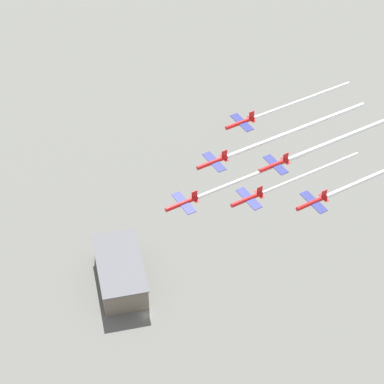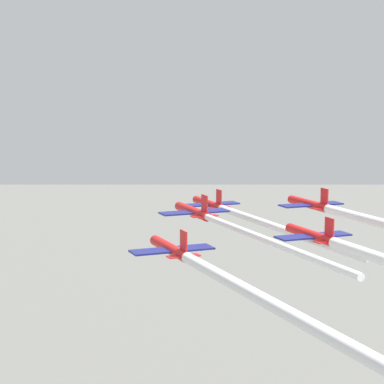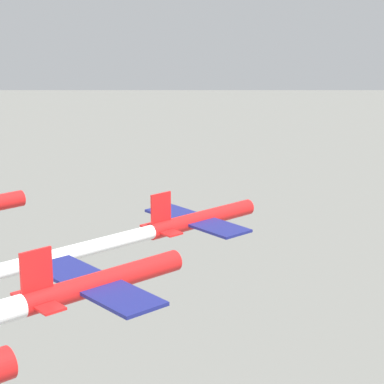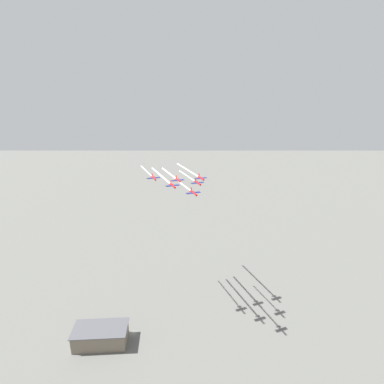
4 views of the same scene
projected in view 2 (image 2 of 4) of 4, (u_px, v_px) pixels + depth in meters
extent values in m
cylinder|color=red|center=(208.00, 204.00, 124.61)|extent=(4.43, 10.43, 1.29)
cube|color=navy|center=(210.00, 204.00, 123.96)|extent=(10.22, 5.66, 0.21)
cube|color=red|center=(219.00, 197.00, 120.42)|extent=(0.73, 1.83, 2.58)
cube|color=red|center=(219.00, 207.00, 120.64)|extent=(3.96, 2.36, 0.14)
cylinder|color=red|center=(192.00, 211.00, 105.94)|extent=(4.43, 10.43, 1.29)
cube|color=navy|center=(194.00, 212.00, 105.30)|extent=(10.22, 5.66, 0.21)
cube|color=red|center=(205.00, 204.00, 101.75)|extent=(0.73, 1.83, 2.58)
cube|color=red|center=(204.00, 216.00, 101.97)|extent=(3.96, 2.36, 0.14)
cylinder|color=red|center=(309.00, 204.00, 113.13)|extent=(4.43, 10.43, 1.29)
cube|color=navy|center=(311.00, 204.00, 112.49)|extent=(10.22, 5.66, 0.21)
cube|color=red|center=(324.00, 197.00, 108.95)|extent=(0.73, 1.83, 2.58)
cube|color=red|center=(324.00, 208.00, 109.17)|extent=(3.96, 2.36, 0.14)
cylinder|color=red|center=(170.00, 248.00, 87.70)|extent=(4.43, 10.43, 1.29)
cube|color=navy|center=(172.00, 250.00, 87.06)|extent=(10.22, 5.66, 0.21)
cube|color=red|center=(184.00, 242.00, 83.51)|extent=(0.73, 1.83, 2.58)
cube|color=red|center=(184.00, 256.00, 83.73)|extent=(3.96, 2.36, 0.14)
cylinder|color=red|center=(310.00, 235.00, 94.86)|extent=(4.43, 10.43, 1.29)
cube|color=navy|center=(313.00, 236.00, 94.22)|extent=(10.22, 5.66, 0.21)
cube|color=red|center=(329.00, 228.00, 90.67)|extent=(0.73, 1.83, 2.58)
cube|color=red|center=(329.00, 241.00, 90.89)|extent=(3.96, 2.36, 0.14)
cylinder|color=white|center=(281.00, 229.00, 101.94)|extent=(12.85, 37.43, 1.07)
cylinder|color=white|center=(269.00, 241.00, 84.88)|extent=(11.56, 34.01, 0.84)
cylinder|color=white|center=(314.00, 328.00, 58.45)|extent=(17.36, 51.19, 1.23)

